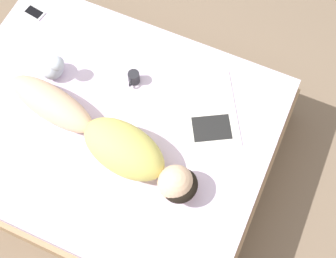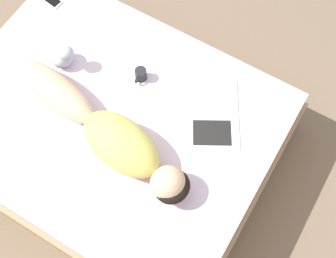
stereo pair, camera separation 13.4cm
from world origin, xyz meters
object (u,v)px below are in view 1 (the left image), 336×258
(person, at_px, (110,141))
(coffee_mug, at_px, (134,78))
(open_magazine, at_px, (209,110))
(cell_phone, at_px, (34,12))

(person, bearing_deg, coffee_mug, -160.21)
(open_magazine, height_order, coffee_mug, coffee_mug)
(open_magazine, bearing_deg, person, -73.24)
(person, height_order, cell_phone, person)
(person, height_order, open_magazine, person)
(coffee_mug, xyz_separation_m, cell_phone, (-0.20, -0.85, -0.04))
(person, bearing_deg, cell_phone, -115.39)
(open_magazine, relative_size, cell_phone, 3.97)
(open_magazine, xyz_separation_m, coffee_mug, (-0.00, -0.51, 0.04))
(coffee_mug, bearing_deg, open_magazine, 89.84)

